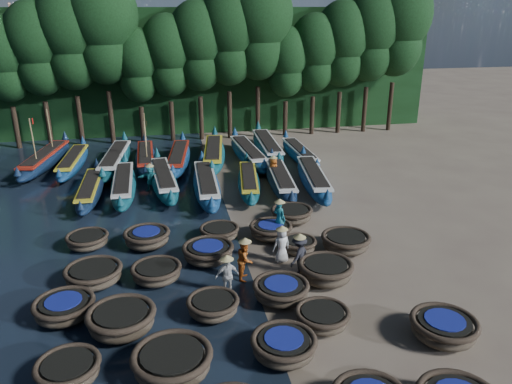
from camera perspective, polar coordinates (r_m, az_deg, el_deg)
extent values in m
plane|color=#7B6F59|center=(22.02, -1.55, -6.86)|extent=(120.00, 120.00, 0.00)
cube|color=black|center=(43.21, -7.03, 13.60)|extent=(40.00, 3.00, 10.00)
ellipsoid|color=#4C3F2F|center=(16.06, -20.63, -18.77)|extent=(1.84, 1.84, 0.61)
torus|color=#3C3023|center=(15.89, -20.76, -17.96)|extent=(1.89, 1.89, 0.19)
cylinder|color=black|center=(15.86, -20.78, -17.85)|extent=(1.43, 1.43, 0.06)
ellipsoid|color=#4C3F2F|center=(15.48, -9.52, -18.92)|extent=(2.23, 2.23, 0.74)
torus|color=#3C3023|center=(15.26, -9.60, -17.90)|extent=(2.39, 2.39, 0.23)
cylinder|color=black|center=(15.23, -9.61, -17.77)|extent=(1.82, 1.82, 0.07)
ellipsoid|color=#4C3F2F|center=(15.97, 3.19, -17.41)|extent=(2.44, 2.44, 0.64)
torus|color=#3C3023|center=(15.79, 3.21, -16.56)|extent=(2.07, 2.07, 0.19)
cylinder|color=black|center=(15.77, 3.21, -16.44)|extent=(1.57, 1.57, 0.06)
cylinder|color=navy|center=(15.74, 3.22, -16.33)|extent=(1.21, 1.21, 0.04)
ellipsoid|color=#4C3F2F|center=(17.34, 7.58, -14.23)|extent=(2.28, 2.28, 0.59)
torus|color=#3C3023|center=(17.19, 7.62, -13.47)|extent=(1.86, 1.86, 0.18)
cylinder|color=black|center=(17.17, 7.63, -13.37)|extent=(1.41, 1.41, 0.05)
ellipsoid|color=#4C3F2F|center=(17.71, 20.63, -14.57)|extent=(2.16, 2.16, 0.67)
torus|color=#3C3023|center=(17.54, 20.76, -13.72)|extent=(2.20, 2.20, 0.20)
cylinder|color=black|center=(17.52, 20.77, -13.61)|extent=(1.67, 1.67, 0.06)
cylinder|color=navy|center=(17.50, 20.79, -13.50)|extent=(1.29, 1.29, 0.04)
ellipsoid|color=#4C3F2F|center=(18.79, -21.02, -12.50)|extent=(2.53, 2.53, 0.64)
torus|color=#3C3023|center=(18.64, -21.14, -11.72)|extent=(2.12, 2.12, 0.19)
cylinder|color=black|center=(18.62, -21.15, -11.62)|extent=(1.62, 1.62, 0.06)
cylinder|color=navy|center=(18.60, -21.17, -11.52)|extent=(1.24, 1.24, 0.04)
ellipsoid|color=#4C3F2F|center=(17.48, -15.09, -14.21)|extent=(2.53, 2.53, 0.75)
torus|color=#3C3023|center=(17.29, -15.20, -13.25)|extent=(2.30, 2.30, 0.23)
cylinder|color=black|center=(17.26, -15.21, -13.12)|extent=(1.74, 1.74, 0.07)
ellipsoid|color=#4C3F2F|center=(17.82, -4.93, -13.05)|extent=(2.26, 2.26, 0.60)
torus|color=#3C3023|center=(17.66, -4.96, -12.30)|extent=(1.85, 1.85, 0.18)
cylinder|color=black|center=(17.64, -4.96, -12.20)|extent=(1.40, 1.40, 0.05)
ellipsoid|color=#4C3F2F|center=(18.55, 2.87, -11.41)|extent=(2.33, 2.33, 0.65)
torus|color=#3C3023|center=(18.39, 2.88, -10.61)|extent=(2.09, 2.09, 0.20)
cylinder|color=black|center=(18.37, 2.88, -10.51)|extent=(1.59, 1.59, 0.06)
cylinder|color=navy|center=(18.35, 2.89, -10.40)|extent=(1.23, 1.23, 0.04)
ellipsoid|color=#4C3F2F|center=(19.81, 7.95, -9.17)|extent=(2.40, 2.40, 0.76)
torus|color=#3C3023|center=(19.64, 8.00, -8.27)|extent=(2.19, 2.19, 0.23)
cylinder|color=black|center=(19.62, 8.01, -8.15)|extent=(1.64, 1.64, 0.07)
ellipsoid|color=#4C3F2F|center=(20.50, -18.04, -9.15)|extent=(2.65, 2.65, 0.65)
torus|color=#3C3023|center=(20.36, -18.14, -8.41)|extent=(2.24, 2.24, 0.20)
cylinder|color=black|center=(20.34, -18.15, -8.31)|extent=(1.71, 1.71, 0.06)
ellipsoid|color=#4C3F2F|center=(20.10, -11.29, -9.19)|extent=(2.32, 2.32, 0.60)
torus|color=#3C3023|center=(19.96, -11.34, -8.48)|extent=(1.99, 1.99, 0.18)
cylinder|color=black|center=(19.94, -11.35, -8.39)|extent=(1.52, 1.52, 0.05)
ellipsoid|color=#4C3F2F|center=(21.21, -5.48, -7.07)|extent=(2.34, 2.34, 0.66)
torus|color=#3C3023|center=(21.07, -5.51, -6.32)|extent=(2.20, 2.20, 0.20)
cylinder|color=black|center=(21.05, -5.51, -6.23)|extent=(1.67, 1.67, 0.06)
cylinder|color=navy|center=(21.04, -5.52, -6.13)|extent=(1.29, 1.29, 0.04)
ellipsoid|color=#4C3F2F|center=(21.90, 4.89, -6.25)|extent=(1.73, 1.73, 0.57)
torus|color=#3C3023|center=(21.79, 4.91, -5.63)|extent=(1.58, 1.58, 0.17)
cylinder|color=black|center=(21.77, 4.92, -5.55)|extent=(1.18, 1.18, 0.05)
ellipsoid|color=#4C3F2F|center=(22.31, 10.20, -5.84)|extent=(2.45, 2.45, 0.68)
torus|color=#3C3023|center=(22.17, 10.25, -5.11)|extent=(2.18, 2.18, 0.21)
cylinder|color=black|center=(22.15, 10.25, -5.01)|extent=(1.65, 1.65, 0.06)
ellipsoid|color=#4C3F2F|center=(23.49, -18.69, -5.40)|extent=(2.08, 2.08, 0.57)
torus|color=#3C3023|center=(23.38, -18.76, -4.81)|extent=(1.89, 1.89, 0.17)
cylinder|color=black|center=(23.37, -18.77, -4.73)|extent=(1.44, 1.44, 0.05)
ellipsoid|color=#4C3F2F|center=(22.85, -12.34, -5.33)|extent=(2.41, 2.41, 0.68)
torus|color=#3C3023|center=(22.71, -12.40, -4.61)|extent=(2.08, 2.08, 0.21)
cylinder|color=black|center=(22.70, -12.41, -4.51)|extent=(1.57, 1.57, 0.06)
cylinder|color=navy|center=(22.68, -12.42, -4.42)|extent=(1.21, 1.21, 0.04)
ellipsoid|color=#4C3F2F|center=(23.07, -4.21, -4.77)|extent=(1.81, 1.81, 0.57)
torus|color=#3C3023|center=(22.96, -4.22, -4.17)|extent=(1.84, 1.84, 0.17)
cylinder|color=black|center=(22.95, -4.23, -4.09)|extent=(1.40, 1.40, 0.05)
ellipsoid|color=#4C3F2F|center=(23.12, 1.69, -4.59)|extent=(1.93, 1.93, 0.63)
torus|color=#3C3023|center=(23.00, 1.70, -3.92)|extent=(2.00, 2.00, 0.19)
cylinder|color=black|center=(22.99, 1.70, -3.84)|extent=(1.52, 1.52, 0.06)
cylinder|color=navy|center=(22.97, 1.70, -3.75)|extent=(1.17, 1.17, 0.04)
ellipsoid|color=#4C3F2F|center=(24.85, 4.10, -2.74)|extent=(2.30, 2.30, 0.66)
torus|color=#3C3023|center=(24.73, 4.11, -2.08)|extent=(2.09, 2.09, 0.20)
cylinder|color=black|center=(24.71, 4.12, -2.00)|extent=(1.58, 1.58, 0.06)
ellipsoid|color=#10203E|center=(29.30, -18.40, 0.16)|extent=(1.39, 7.15, 0.89)
cone|color=#10203E|center=(32.39, -17.77, 3.23)|extent=(0.39, 0.39, 0.54)
cone|color=#10203E|center=(25.89, -19.46, -1.38)|extent=(0.39, 0.39, 0.45)
cube|color=gold|center=(29.17, -18.48, 0.85)|extent=(1.02, 5.54, 0.11)
cube|color=black|center=(29.15, -18.50, 0.98)|extent=(0.77, 4.83, 0.09)
ellipsoid|color=#0E3F50|center=(29.44, -14.90, 0.72)|extent=(1.53, 7.83, 0.98)
cone|color=#0E3F50|center=(32.87, -14.78, 3.96)|extent=(0.43, 0.43, 0.59)
cone|color=#0E3F50|center=(25.67, -15.29, -0.88)|extent=(0.43, 0.43, 0.49)
cube|color=silver|center=(29.30, -14.97, 1.47)|extent=(1.12, 6.06, 0.12)
cube|color=black|center=(29.28, -14.98, 1.61)|extent=(0.85, 5.28, 0.10)
ellipsoid|color=#0E3F50|center=(29.72, -10.51, 1.30)|extent=(2.10, 8.15, 1.01)
cone|color=#0E3F50|center=(33.27, -11.28, 4.51)|extent=(0.44, 0.44, 0.60)
cone|color=#0E3F50|center=(25.83, -9.70, -0.20)|extent=(0.44, 0.44, 0.50)
cube|color=silver|center=(29.59, -10.56, 2.08)|extent=(1.56, 6.31, 0.12)
cube|color=black|center=(29.56, -10.57, 2.22)|extent=(1.22, 5.49, 0.10)
ellipsoid|color=navy|center=(28.55, -5.68, 0.76)|extent=(1.73, 8.20, 1.02)
cone|color=navy|center=(32.12, -6.22, 4.24)|extent=(0.45, 0.45, 0.61)
cone|color=navy|center=(24.62, -5.09, -1.00)|extent=(0.45, 0.45, 0.51)
cube|color=silver|center=(28.41, -5.71, 1.57)|extent=(1.27, 6.35, 0.12)
cube|color=black|center=(28.38, -5.72, 1.72)|extent=(0.97, 5.53, 0.10)
ellipsoid|color=#0E3F50|center=(29.09, -0.84, 1.10)|extent=(2.28, 7.22, 0.89)
cone|color=#0E3F50|center=(32.20, -1.08, 4.13)|extent=(0.39, 0.39, 0.53)
cone|color=#0E3F50|center=(25.65, -0.54, -0.35)|extent=(0.39, 0.39, 0.44)
cube|color=gold|center=(28.96, -0.84, 1.80)|extent=(1.71, 5.58, 0.11)
cube|color=black|center=(28.94, -0.84, 1.93)|extent=(1.37, 4.85, 0.09)
ellipsoid|color=#10203E|center=(29.28, 2.80, 1.31)|extent=(2.12, 7.99, 0.99)
cone|color=#10203E|center=(32.71, 1.81, 4.59)|extent=(0.43, 0.43, 0.59)
cone|color=#10203E|center=(25.51, 4.13, -0.27)|extent=(0.43, 0.43, 0.49)
cube|color=silver|center=(29.14, 2.82, 2.08)|extent=(1.58, 6.19, 0.12)
cube|color=black|center=(29.12, 2.82, 2.23)|extent=(1.24, 5.38, 0.10)
ellipsoid|color=navy|center=(29.58, 6.58, 1.45)|extent=(2.52, 8.33, 1.03)
cone|color=navy|center=(33.15, 5.43, 4.80)|extent=(0.45, 0.45, 0.62)
cone|color=navy|center=(25.69, 8.17, -0.18)|extent=(0.45, 0.45, 0.51)
cube|color=silver|center=(29.45, 6.61, 2.24)|extent=(1.89, 6.45, 0.12)
cube|color=black|center=(29.42, 6.62, 2.39)|extent=(1.51, 5.60, 0.10)
ellipsoid|color=#10203E|center=(35.78, -22.96, 3.34)|extent=(2.94, 8.61, 1.06)
cone|color=#10203E|center=(39.34, -21.03, 6.10)|extent=(0.47, 0.47, 0.64)
cone|color=#10203E|center=(31.98, -25.66, 2.20)|extent=(0.47, 0.47, 0.53)
cube|color=#AB2415|center=(35.67, -23.06, 4.02)|extent=(2.21, 6.66, 0.13)
cube|color=black|center=(35.64, -23.08, 4.15)|extent=(1.78, 5.78, 0.11)
cylinder|color=#997F4C|center=(36.48, -22.49, 6.48)|extent=(0.07, 0.25, 2.96)
cylinder|color=#997F4C|center=(33.90, -24.11, 5.27)|extent=(0.07, 0.25, 2.96)
plane|color=red|center=(33.56, -24.18, 7.40)|extent=(0.00, 0.37, 0.37)
ellipsoid|color=navy|center=(34.78, -20.18, 3.15)|extent=(1.82, 7.65, 0.95)
cone|color=navy|center=(38.10, -19.20, 5.69)|extent=(0.42, 0.42, 0.57)
cone|color=navy|center=(31.18, -21.63, 2.13)|extent=(0.42, 0.42, 0.47)
cube|color=gold|center=(34.67, -20.26, 3.78)|extent=(1.35, 5.92, 0.11)
cube|color=black|center=(34.65, -20.27, 3.90)|extent=(1.05, 5.15, 0.09)
ellipsoid|color=#0E3F50|center=(34.17, -15.77, 3.46)|extent=(2.40, 8.65, 1.07)
cone|color=#0E3F50|center=(37.95, -14.83, 6.31)|extent=(0.47, 0.47, 0.64)
cone|color=#0E3F50|center=(30.09, -17.19, 2.29)|extent=(0.47, 0.47, 0.53)
cube|color=silver|center=(34.05, -15.84, 4.18)|extent=(1.79, 6.70, 0.13)
cube|color=black|center=(34.02, -15.86, 4.32)|extent=(1.42, 5.82, 0.11)
ellipsoid|color=#10203E|center=(34.33, -12.49, 3.74)|extent=(1.51, 7.69, 0.96)
cone|color=#10203E|center=(37.78, -12.60, 6.24)|extent=(0.42, 0.42, 0.57)
cone|color=#10203E|center=(30.59, -12.51, 2.80)|extent=(0.42, 0.42, 0.48)
cube|color=#AB2415|center=(34.22, -12.54, 4.38)|extent=(1.11, 5.96, 0.11)
cube|color=black|center=(34.20, -12.55, 4.51)|extent=(0.84, 5.19, 0.10)
cylinder|color=#997F4C|center=(35.05, -12.53, 6.68)|extent=(0.07, 0.23, 2.68)
cylinder|color=#997F4C|center=(32.54, -12.50, 5.62)|extent=(0.07, 0.23, 2.68)
plane|color=red|center=(32.27, -12.41, 7.64)|extent=(0.00, 0.34, 0.34)
ellipsoid|color=navy|center=(33.81, -8.83, 3.77)|extent=(2.49, 8.13, 1.00)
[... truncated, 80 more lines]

